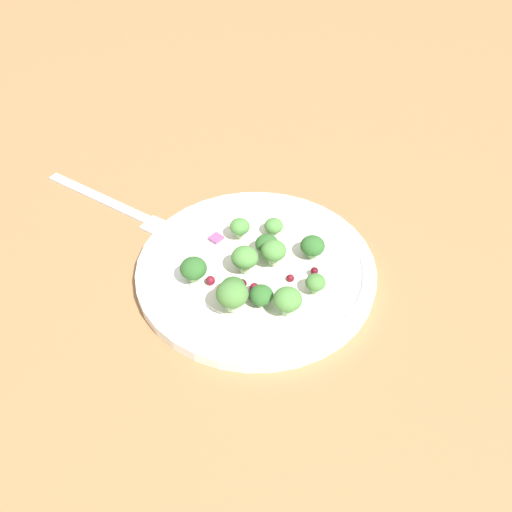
{
  "coord_description": "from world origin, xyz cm",
  "views": [
    {
      "loc": [
        18.32,
        -41.78,
        45.2
      ],
      "look_at": [
        -1.59,
        -2.78,
        2.7
      ],
      "focal_mm": 43.31,
      "sensor_mm": 36.0,
      "label": 1
    }
  ],
  "objects_px": {
    "broccoli_floret_1": "(232,295)",
    "broccoli_floret_2": "(241,226)",
    "fork": "(116,207)",
    "broccoli_floret_0": "(193,269)",
    "plate": "(256,269)"
  },
  "relations": [
    {
      "from": "broccoli_floret_1",
      "to": "plate",
      "type": "bearing_deg",
      "value": 97.48
    },
    {
      "from": "broccoli_floret_1",
      "to": "broccoli_floret_2",
      "type": "distance_m",
      "value": 0.1
    },
    {
      "from": "plate",
      "to": "broccoli_floret_1",
      "type": "distance_m",
      "value": 0.07
    },
    {
      "from": "plate",
      "to": "broccoli_floret_0",
      "type": "distance_m",
      "value": 0.07
    },
    {
      "from": "plate",
      "to": "broccoli_floret_1",
      "type": "relative_size",
      "value": 7.97
    },
    {
      "from": "broccoli_floret_0",
      "to": "fork",
      "type": "bearing_deg",
      "value": 155.4
    },
    {
      "from": "broccoli_floret_1",
      "to": "broccoli_floret_2",
      "type": "bearing_deg",
      "value": 113.8
    },
    {
      "from": "broccoli_floret_2",
      "to": "fork",
      "type": "relative_size",
      "value": 0.11
    },
    {
      "from": "plate",
      "to": "broccoli_floret_0",
      "type": "relative_size",
      "value": 9.09
    },
    {
      "from": "broccoli_floret_1",
      "to": "fork",
      "type": "distance_m",
      "value": 0.22
    },
    {
      "from": "plate",
      "to": "broccoli_floret_0",
      "type": "bearing_deg",
      "value": -134.63
    },
    {
      "from": "plate",
      "to": "fork",
      "type": "distance_m",
      "value": 0.19
    },
    {
      "from": "broccoli_floret_0",
      "to": "fork",
      "type": "xyz_separation_m",
      "value": [
        -0.15,
        0.07,
        -0.03
      ]
    },
    {
      "from": "broccoli_floret_1",
      "to": "fork",
      "type": "height_order",
      "value": "broccoli_floret_1"
    },
    {
      "from": "broccoli_floret_1",
      "to": "fork",
      "type": "xyz_separation_m",
      "value": [
        -0.2,
        0.09,
        -0.03
      ]
    }
  ]
}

